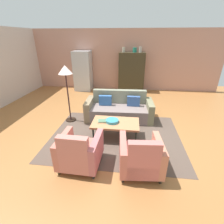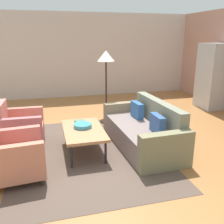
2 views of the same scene
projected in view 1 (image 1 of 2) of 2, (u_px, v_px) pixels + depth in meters
ground_plane at (115, 132)px, 4.57m from camera, size 10.77×10.77×0.00m
wall_back at (125, 60)px, 7.88m from camera, size 8.97×0.12×2.80m
area_rug at (116, 136)px, 4.40m from camera, size 3.40×2.60×0.01m
couch at (119, 109)px, 5.31m from camera, size 2.14×0.99×0.86m
coffee_table at (115, 124)px, 4.19m from camera, size 1.20×0.70×0.44m
armchair_left at (79, 153)px, 3.23m from camera, size 0.82×0.82×0.88m
armchair_right at (141, 158)px, 3.10m from camera, size 0.87×0.87×0.88m
fruit_bowl at (112, 121)px, 4.17m from camera, size 0.33×0.33×0.07m
book_stack at (103, 121)px, 4.19m from camera, size 0.27×0.22×0.04m
cabinet at (131, 72)px, 7.73m from camera, size 1.20×0.51×1.80m
vase_tall at (124, 50)px, 7.35m from camera, size 0.13×0.13×0.23m
vase_round at (135, 50)px, 7.30m from camera, size 0.17×0.17×0.21m
vase_small at (140, 50)px, 7.26m from camera, size 0.13×0.13×0.24m
refrigerator at (83, 71)px, 7.89m from camera, size 0.80×0.73×1.85m
floor_lamp at (66, 75)px, 4.63m from camera, size 0.40×0.40×1.72m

